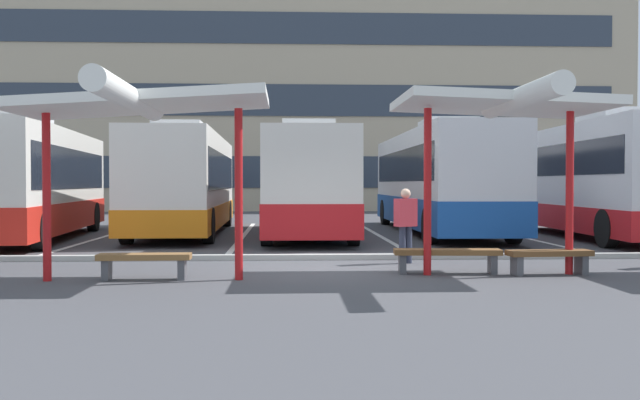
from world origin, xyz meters
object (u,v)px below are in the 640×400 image
at_px(coach_bus_2, 307,185).
at_px(waiting_passenger_0, 406,221).
at_px(coach_bus_3, 437,183).
at_px(bench_4, 549,257).
at_px(coach_bus_1, 185,184).
at_px(coach_bus_4, 597,180).
at_px(coach_bus_0, 29,184).
at_px(waiting_shelter_2, 504,108).
at_px(waiting_shelter_1, 140,107).
at_px(bench_2, 145,260).
at_px(bench_3, 447,255).

bearing_deg(coach_bus_2, waiting_passenger_0, -77.00).
height_order(coach_bus_2, waiting_passenger_0, coach_bus_2).
bearing_deg(coach_bus_3, waiting_passenger_0, -105.80).
bearing_deg(coach_bus_3, bench_4, -91.67).
relative_size(coach_bus_3, waiting_passenger_0, 8.09).
xyz_separation_m(coach_bus_1, coach_bus_2, (3.97, -1.15, -0.04)).
distance_m(coach_bus_3, coach_bus_4, 5.06).
bearing_deg(coach_bus_4, coach_bus_1, 169.54).
height_order(coach_bus_0, bench_4, coach_bus_0).
relative_size(coach_bus_1, coach_bus_2, 1.07).
distance_m(coach_bus_2, coach_bus_3, 4.65).
distance_m(coach_bus_3, waiting_shelter_2, 11.54).
height_order(coach_bus_1, coach_bus_3, coach_bus_3).
bearing_deg(waiting_shelter_1, coach_bus_1, 94.33).
distance_m(coach_bus_3, waiting_shelter_1, 14.12).
relative_size(bench_4, waiting_passenger_0, 1.00).
bearing_deg(waiting_shelter_2, coach_bus_2, 107.76).
relative_size(coach_bus_2, waiting_shelter_1, 2.40).
bearing_deg(bench_2, waiting_shelter_2, 1.42).
xyz_separation_m(coach_bus_0, waiting_passenger_0, (9.99, -6.64, -0.76)).
bearing_deg(coach_bus_4, coach_bus_2, 172.19).
distance_m(coach_bus_1, waiting_shelter_2, 13.34).
bearing_deg(coach_bus_0, coach_bus_2, 8.55).
height_order(coach_bus_4, waiting_shelter_2, coach_bus_4).
distance_m(coach_bus_2, coach_bus_4, 8.86).
distance_m(coach_bus_4, bench_3, 10.67).
relative_size(bench_2, waiting_shelter_2, 0.36).
height_order(coach_bus_0, coach_bus_1, coach_bus_0).
bearing_deg(coach_bus_3, bench_2, -123.07).
bearing_deg(coach_bus_2, bench_2, -106.88).
xyz_separation_m(coach_bus_1, coach_bus_4, (12.75, -2.35, 0.11)).
xyz_separation_m(coach_bus_1, coach_bus_3, (8.40, 0.23, 0.05)).
height_order(waiting_shelter_1, bench_2, waiting_shelter_1).
height_order(coach_bus_3, waiting_shelter_1, coach_bus_3).
distance_m(coach_bus_1, coach_bus_4, 12.97).
height_order(bench_2, waiting_passenger_0, waiting_passenger_0).
bearing_deg(bench_3, waiting_passenger_0, 106.05).
distance_m(bench_4, waiting_passenger_0, 3.08).
relative_size(coach_bus_0, bench_3, 5.46).
bearing_deg(bench_4, coach_bus_0, 144.92).
relative_size(bench_2, bench_3, 0.80).
height_order(coach_bus_2, bench_4, coach_bus_2).
height_order(coach_bus_2, coach_bus_3, coach_bus_3).
bearing_deg(waiting_shelter_1, waiting_passenger_0, 28.18).
relative_size(coach_bus_0, coach_bus_4, 1.06).
xyz_separation_m(coach_bus_0, coach_bus_3, (12.61, 2.61, 0.05)).
bearing_deg(coach_bus_1, bench_3, -59.67).
bearing_deg(coach_bus_0, bench_2, -60.36).
height_order(waiting_shelter_1, bench_4, waiting_shelter_1).
xyz_separation_m(coach_bus_2, waiting_shelter_2, (3.21, -10.02, 1.41)).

